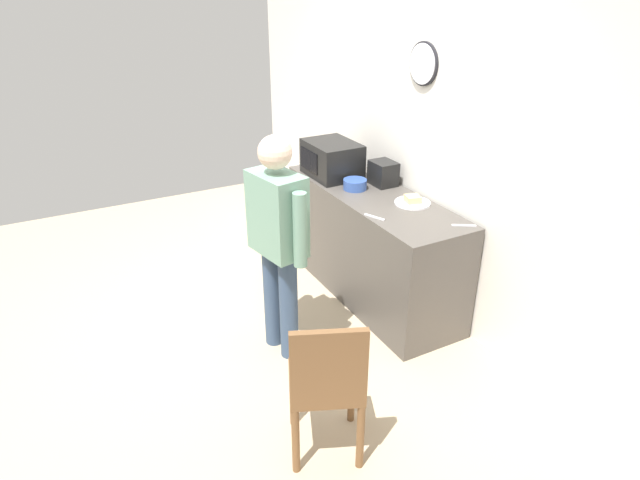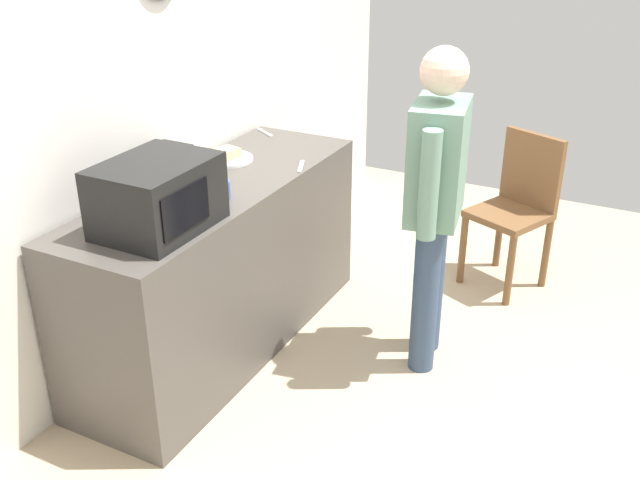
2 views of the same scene
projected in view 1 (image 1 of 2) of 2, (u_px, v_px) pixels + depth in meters
name	position (u px, v px, depth m)	size (l,w,h in m)	color
ground_plane	(234.00, 324.00, 4.32)	(6.00, 6.00, 0.00)	tan
back_wall	(408.00, 138.00, 4.42)	(5.40, 0.13, 2.60)	silver
kitchen_counter	(371.00, 244.00, 4.56)	(1.88, 0.62, 0.92)	#4C4742
microwave	(332.00, 159.00, 4.68)	(0.50, 0.39, 0.30)	black
sandwich_plate	(412.00, 201.00, 4.15)	(0.28, 0.28, 0.07)	white
salad_bowl	(355.00, 184.00, 4.43)	(0.19, 0.19, 0.08)	#33519E
toaster	(383.00, 173.00, 4.50)	(0.22, 0.18, 0.20)	black
fork_utensil	(464.00, 225.00, 3.79)	(0.17, 0.02, 0.01)	silver
spoon_utensil	(374.00, 217.00, 3.92)	(0.17, 0.02, 0.01)	silver
person_standing	(278.00, 234.00, 3.63)	(0.58, 0.31, 1.62)	#324662
wooden_chair	(327.00, 383.00, 2.92)	(0.53, 0.53, 0.94)	brown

